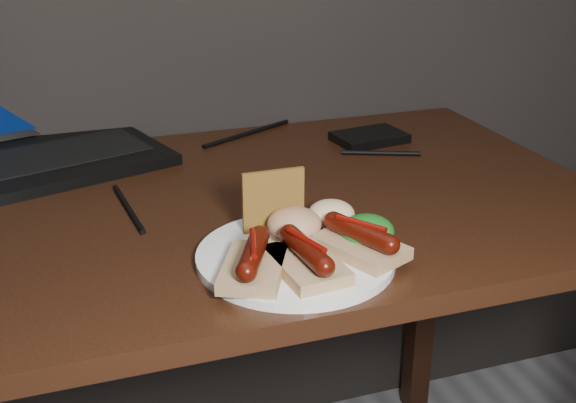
# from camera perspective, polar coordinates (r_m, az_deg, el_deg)

# --- Properties ---
(desk) EXTENTS (1.40, 0.70, 0.75)m
(desk) POSITION_cam_1_polar(r_m,az_deg,el_deg) (1.12, -10.59, -4.90)
(desk) COLOR #331B0C
(desk) RESTS_ON ground
(laptop) EXTENTS (0.44, 0.43, 0.25)m
(laptop) POSITION_cam_1_polar(r_m,az_deg,el_deg) (1.34, -18.93, 5.63)
(laptop) COLOR black
(laptop) RESTS_ON desk
(hard_drive) EXTENTS (0.14, 0.11, 0.02)m
(hard_drive) POSITION_cam_1_polar(r_m,az_deg,el_deg) (1.37, 6.46, 5.06)
(hard_drive) COLOR black
(hard_drive) RESTS_ON desk
(desk_cables) EXTENTS (1.02, 0.43, 0.01)m
(desk_cables) POSITION_cam_1_polar(r_m,az_deg,el_deg) (1.20, -11.71, 1.85)
(desk_cables) COLOR black
(desk_cables) RESTS_ON desk
(plate) EXTENTS (0.27, 0.27, 0.01)m
(plate) POSITION_cam_1_polar(r_m,az_deg,el_deg) (0.92, 0.60, -4.37)
(plate) COLOR white
(plate) RESTS_ON desk
(bread_sausage_left) EXTENTS (0.11, 0.13, 0.04)m
(bread_sausage_left) POSITION_cam_1_polar(r_m,az_deg,el_deg) (0.86, -2.74, -4.74)
(bread_sausage_left) COLOR tan
(bread_sausage_left) RESTS_ON plate
(bread_sausage_center) EXTENTS (0.08, 0.12, 0.04)m
(bread_sausage_center) POSITION_cam_1_polar(r_m,az_deg,el_deg) (0.87, 1.44, -4.50)
(bread_sausage_center) COLOR tan
(bread_sausage_center) RESTS_ON plate
(bread_sausage_right) EXTENTS (0.11, 0.13, 0.04)m
(bread_sausage_right) POSITION_cam_1_polar(r_m,az_deg,el_deg) (0.91, 5.74, -3.10)
(bread_sausage_right) COLOR tan
(bread_sausage_right) RESTS_ON plate
(crispbread) EXTENTS (0.09, 0.01, 0.08)m
(crispbread) POSITION_cam_1_polar(r_m,az_deg,el_deg) (0.96, -1.16, 0.10)
(crispbread) COLOR olive
(crispbread) RESTS_ON plate
(salad_greens) EXTENTS (0.07, 0.07, 0.04)m
(salad_greens) POSITION_cam_1_polar(r_m,az_deg,el_deg) (0.93, 6.28, -2.32)
(salad_greens) COLOR #105214
(salad_greens) RESTS_ON plate
(salsa_mound) EXTENTS (0.07, 0.07, 0.04)m
(salsa_mound) POSITION_cam_1_polar(r_m,az_deg,el_deg) (0.95, 0.51, -1.75)
(salsa_mound) COLOR maroon
(salsa_mound) RESTS_ON plate
(coleslaw_mound) EXTENTS (0.06, 0.06, 0.04)m
(coleslaw_mound) POSITION_cam_1_polar(r_m,az_deg,el_deg) (0.98, 3.44, -0.97)
(coleslaw_mound) COLOR white
(coleslaw_mound) RESTS_ON plate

